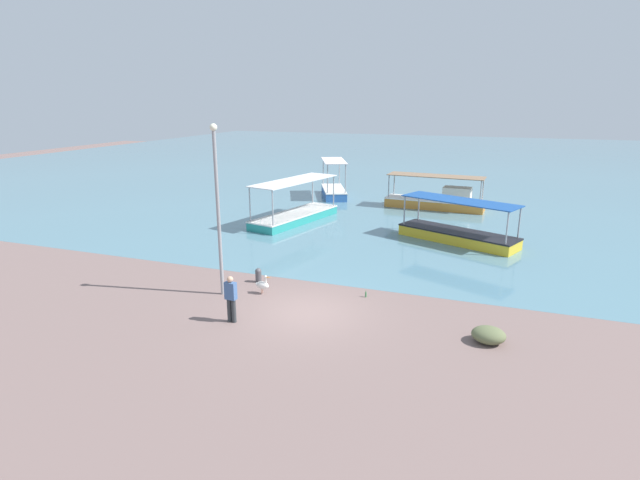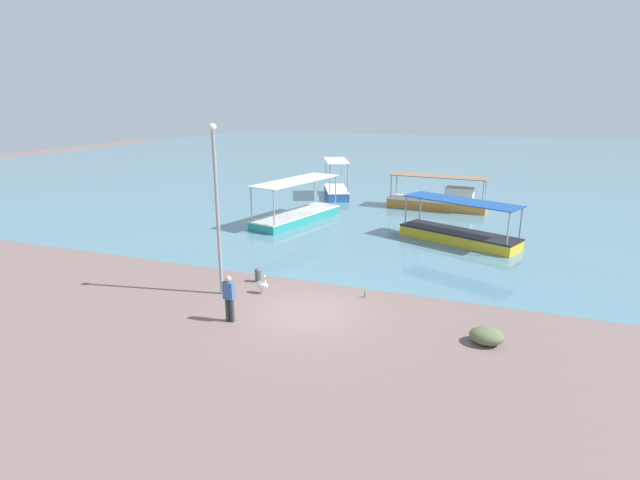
{
  "view_description": "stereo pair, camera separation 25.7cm",
  "coord_description": "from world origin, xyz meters",
  "px_view_note": "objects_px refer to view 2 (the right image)",
  "views": [
    {
      "loc": [
        6.22,
        -15.7,
        7.56
      ],
      "look_at": [
        -1.32,
        4.9,
        1.32
      ],
      "focal_mm": 28.0,
      "sensor_mm": 36.0,
      "label": 1
    },
    {
      "loc": [
        6.46,
        -15.61,
        7.56
      ],
      "look_at": [
        -1.32,
        4.9,
        1.32
      ],
      "focal_mm": 28.0,
      "sensor_mm": 36.0,
      "label": 2
    }
  ],
  "objects_px": {
    "fishing_boat_near_left": "(441,200)",
    "mooring_bollard": "(258,274)",
    "fishing_boat_far_right": "(336,190)",
    "fisherman_standing": "(229,297)",
    "glass_bottle": "(365,295)",
    "fishing_boat_center": "(296,214)",
    "fishing_boat_far_left": "(459,234)",
    "pelican": "(262,285)",
    "lamp_post": "(217,203)",
    "net_pile": "(486,336)"
  },
  "relations": [
    {
      "from": "fishing_boat_near_left",
      "to": "net_pile",
      "type": "relative_size",
      "value": 6.48
    },
    {
      "from": "fisherman_standing",
      "to": "net_pile",
      "type": "height_order",
      "value": "fisherman_standing"
    },
    {
      "from": "fishing_boat_far_right",
      "to": "fishing_boat_far_left",
      "type": "bearing_deg",
      "value": -43.72
    },
    {
      "from": "fishing_boat_far_right",
      "to": "pelican",
      "type": "height_order",
      "value": "fishing_boat_far_right"
    },
    {
      "from": "fisherman_standing",
      "to": "glass_bottle",
      "type": "bearing_deg",
      "value": 44.75
    },
    {
      "from": "glass_bottle",
      "to": "pelican",
      "type": "bearing_deg",
      "value": -164.92
    },
    {
      "from": "net_pile",
      "to": "fisherman_standing",
      "type": "bearing_deg",
      "value": -170.33
    },
    {
      "from": "pelican",
      "to": "glass_bottle",
      "type": "distance_m",
      "value": 4.13
    },
    {
      "from": "pelican",
      "to": "net_pile",
      "type": "relative_size",
      "value": 0.75
    },
    {
      "from": "fishing_boat_far_left",
      "to": "glass_bottle",
      "type": "bearing_deg",
      "value": -105.66
    },
    {
      "from": "fishing_boat_center",
      "to": "mooring_bollard",
      "type": "xyz_separation_m",
      "value": [
        2.78,
        -10.56,
        -0.16
      ]
    },
    {
      "from": "fishing_boat_far_left",
      "to": "pelican",
      "type": "xyz_separation_m",
      "value": [
        -6.61,
        -10.45,
        -0.11
      ]
    },
    {
      "from": "fisherman_standing",
      "to": "fishing_boat_near_left",
      "type": "bearing_deg",
      "value": 78.46
    },
    {
      "from": "fishing_boat_center",
      "to": "fishing_boat_near_left",
      "type": "height_order",
      "value": "fishing_boat_center"
    },
    {
      "from": "lamp_post",
      "to": "glass_bottle",
      "type": "relative_size",
      "value": 24.75
    },
    {
      "from": "lamp_post",
      "to": "net_pile",
      "type": "bearing_deg",
      "value": -3.87
    },
    {
      "from": "fishing_boat_center",
      "to": "fishing_boat_far_left",
      "type": "height_order",
      "value": "fishing_boat_center"
    },
    {
      "from": "fishing_boat_near_left",
      "to": "mooring_bollard",
      "type": "height_order",
      "value": "fishing_boat_near_left"
    },
    {
      "from": "lamp_post",
      "to": "mooring_bollard",
      "type": "xyz_separation_m",
      "value": [
        0.73,
        1.71,
        -3.38
      ]
    },
    {
      "from": "fishing_boat_center",
      "to": "fishing_boat_near_left",
      "type": "relative_size",
      "value": 1.04
    },
    {
      "from": "mooring_bollard",
      "to": "lamp_post",
      "type": "bearing_deg",
      "value": -113.09
    },
    {
      "from": "fishing_boat_far_right",
      "to": "fisherman_standing",
      "type": "xyz_separation_m",
      "value": [
        4.05,
        -23.22,
        0.37
      ]
    },
    {
      "from": "fisherman_standing",
      "to": "glass_bottle",
      "type": "distance_m",
      "value": 5.45
    },
    {
      "from": "fisherman_standing",
      "to": "glass_bottle",
      "type": "xyz_separation_m",
      "value": [
        3.83,
        3.8,
        -0.8
      ]
    },
    {
      "from": "fishing_boat_far_right",
      "to": "lamp_post",
      "type": "height_order",
      "value": "lamp_post"
    },
    {
      "from": "pelican",
      "to": "glass_bottle",
      "type": "xyz_separation_m",
      "value": [
        3.98,
        1.07,
        -0.27
      ]
    },
    {
      "from": "fishing_boat_far_right",
      "to": "net_pile",
      "type": "relative_size",
      "value": 4.66
    },
    {
      "from": "glass_bottle",
      "to": "fishing_boat_near_left",
      "type": "bearing_deg",
      "value": 88.23
    },
    {
      "from": "lamp_post",
      "to": "mooring_bollard",
      "type": "height_order",
      "value": "lamp_post"
    },
    {
      "from": "fishing_boat_far_left",
      "to": "fishing_boat_near_left",
      "type": "bearing_deg",
      "value": 104.14
    },
    {
      "from": "fishing_boat_center",
      "to": "mooring_bollard",
      "type": "height_order",
      "value": "fishing_boat_center"
    },
    {
      "from": "fishing_boat_far_right",
      "to": "mooring_bollard",
      "type": "relative_size",
      "value": 8.05
    },
    {
      "from": "fishing_boat_near_left",
      "to": "lamp_post",
      "type": "relative_size",
      "value": 1.04
    },
    {
      "from": "lamp_post",
      "to": "fishing_boat_near_left",
      "type": "bearing_deg",
      "value": 72.67
    },
    {
      "from": "net_pile",
      "to": "fishing_boat_far_right",
      "type": "bearing_deg",
      "value": 120.0
    },
    {
      "from": "fishing_boat_far_left",
      "to": "mooring_bollard",
      "type": "bearing_deg",
      "value": -128.36
    },
    {
      "from": "fishing_boat_far_right",
      "to": "net_pile",
      "type": "height_order",
      "value": "fishing_boat_far_right"
    },
    {
      "from": "fishing_boat_center",
      "to": "glass_bottle",
      "type": "distance_m",
      "value": 13.02
    },
    {
      "from": "fishing_boat_near_left",
      "to": "mooring_bollard",
      "type": "distance_m",
      "value": 18.37
    },
    {
      "from": "fishing_boat_near_left",
      "to": "pelican",
      "type": "bearing_deg",
      "value": -103.61
    },
    {
      "from": "fishing_boat_far_right",
      "to": "lamp_post",
      "type": "bearing_deg",
      "value": -83.48
    },
    {
      "from": "fishing_boat_far_right",
      "to": "lamp_post",
      "type": "distance_m",
      "value": 21.45
    },
    {
      "from": "mooring_bollard",
      "to": "glass_bottle",
      "type": "xyz_separation_m",
      "value": [
        4.75,
        -0.06,
        -0.22
      ]
    },
    {
      "from": "fishing_boat_far_left",
      "to": "fisherman_standing",
      "type": "bearing_deg",
      "value": -116.12
    },
    {
      "from": "fishing_boat_near_left",
      "to": "mooring_bollard",
      "type": "xyz_separation_m",
      "value": [
        -5.29,
        -17.58,
        -0.29
      ]
    },
    {
      "from": "net_pile",
      "to": "glass_bottle",
      "type": "bearing_deg",
      "value": 153.4
    },
    {
      "from": "glass_bottle",
      "to": "fishing_boat_far_left",
      "type": "bearing_deg",
      "value": 74.34
    },
    {
      "from": "mooring_bollard",
      "to": "fisherman_standing",
      "type": "bearing_deg",
      "value": -76.61
    },
    {
      "from": "fishing_boat_center",
      "to": "lamp_post",
      "type": "bearing_deg",
      "value": -80.53
    },
    {
      "from": "fishing_boat_far_right",
      "to": "fishing_boat_center",
      "type": "height_order",
      "value": "fishing_boat_far_right"
    }
  ]
}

